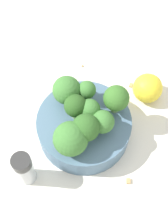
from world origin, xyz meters
name	(u,v)px	position (x,y,z in m)	size (l,w,h in m)	color
ground_plane	(84,132)	(0.00, 0.00, 0.00)	(3.00, 3.00, 0.00)	silver
bowl	(84,127)	(0.00, 0.00, 0.02)	(0.17, 0.17, 0.05)	slate
broccoli_floret_0	(89,110)	(-0.01, -0.01, 0.08)	(0.04, 0.04, 0.05)	#84AD66
broccoli_floret_1	(71,139)	(-0.01, 0.05, 0.08)	(0.06, 0.06, 0.06)	#7A9E5B
broccoli_floret_2	(67,90)	(0.05, -0.02, 0.08)	(0.05, 0.05, 0.06)	#8EB770
broccoli_floret_3	(87,91)	(0.02, -0.04, 0.08)	(0.03, 0.03, 0.05)	#7A9E5B
broccoli_floret_4	(86,128)	(-0.02, 0.03, 0.08)	(0.05, 0.05, 0.06)	#8EB770
broccoli_floret_5	(76,105)	(0.02, 0.00, 0.08)	(0.04, 0.04, 0.06)	#7A9E5B
broccoli_floret_6	(102,124)	(-0.04, 0.00, 0.08)	(0.04, 0.04, 0.05)	#7A9E5B
broccoli_floret_7	(116,99)	(-0.04, -0.05, 0.08)	(0.05, 0.05, 0.06)	#7A9E5B
pepper_shaker	(25,169)	(0.04, 0.12, 0.04)	(0.03, 0.03, 0.08)	#B2B7BC
lemon_wedge	(148,88)	(-0.06, -0.13, 0.03)	(0.06, 0.06, 0.06)	yellow
almond_crumb_0	(82,66)	(0.08, -0.13, 0.00)	(0.01, 0.00, 0.01)	tan
almond_crumb_1	(129,181)	(-0.11, 0.04, 0.00)	(0.01, 0.01, 0.01)	tan
almond_crumb_2	(131,85)	(-0.03, -0.14, 0.00)	(0.01, 0.01, 0.01)	tan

